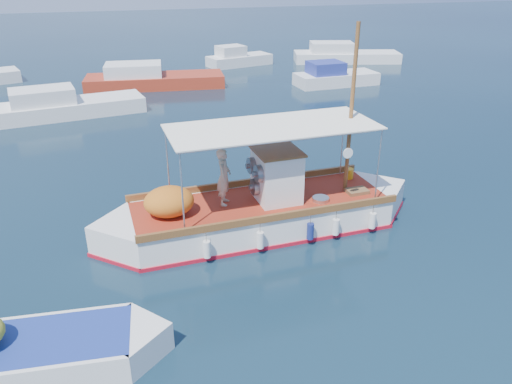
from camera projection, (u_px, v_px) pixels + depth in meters
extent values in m
plane|color=black|center=(286.00, 235.00, 15.40)|extent=(160.00, 160.00, 0.00)
cube|color=white|center=(261.00, 218.00, 15.66)|extent=(7.90, 2.89, 1.15)
cube|color=white|center=(134.00, 238.00, 14.51)|extent=(2.61, 2.61, 1.15)
cube|color=white|center=(370.00, 200.00, 16.80)|extent=(2.61, 2.61, 1.15)
cube|color=#B01123|center=(261.00, 227.00, 15.80)|extent=(8.01, 2.98, 0.19)
cube|color=maroon|center=(261.00, 202.00, 15.42)|extent=(7.89, 2.68, 0.06)
cube|color=brown|center=(248.00, 182.00, 16.50)|extent=(7.91, 0.40, 0.21)
cube|color=brown|center=(276.00, 217.00, 14.24)|extent=(7.91, 0.40, 0.21)
cube|color=white|center=(277.00, 176.00, 15.24)|extent=(1.30, 1.40, 1.56)
cube|color=brown|center=(277.00, 151.00, 14.89)|extent=(1.41, 1.51, 0.06)
cylinder|color=slate|center=(259.00, 173.00, 14.62)|extent=(0.25, 0.53, 0.52)
cylinder|color=slate|center=(252.00, 165.00, 15.19)|extent=(0.25, 0.53, 0.52)
cylinder|color=slate|center=(256.00, 187.00, 15.15)|extent=(0.25, 0.53, 0.52)
cylinder|color=brown|center=(351.00, 111.00, 15.17)|extent=(0.13, 0.13, 5.21)
cylinder|color=brown|center=(326.00, 127.00, 15.10)|extent=(1.88, 0.15, 0.08)
cylinder|color=silver|center=(168.00, 163.00, 15.14)|extent=(0.05, 0.05, 2.34)
cylinder|color=silver|center=(182.00, 193.00, 13.18)|extent=(0.05, 0.05, 2.34)
cylinder|color=silver|center=(342.00, 142.00, 16.88)|extent=(0.05, 0.05, 2.34)
cylinder|color=silver|center=(378.00, 166.00, 14.91)|extent=(0.05, 0.05, 2.34)
cube|color=white|center=(273.00, 127.00, 14.52)|extent=(6.23, 2.72, 0.04)
ellipsoid|color=#C6691C|center=(169.00, 202.00, 14.41)|extent=(1.50, 1.29, 0.87)
cube|color=orange|center=(294.00, 182.00, 16.21)|extent=(0.27, 0.20, 0.42)
cylinder|color=orange|center=(349.00, 174.00, 16.97)|extent=(0.32, 0.32, 0.35)
cube|color=brown|center=(357.00, 191.00, 15.94)|extent=(0.69, 0.49, 0.12)
cylinder|color=#B2B2B2|center=(321.00, 199.00, 15.41)|extent=(0.54, 0.54, 0.12)
cylinder|color=white|center=(348.00, 153.00, 14.43)|extent=(0.31, 0.04, 0.31)
cylinder|color=white|center=(207.00, 249.00, 13.75)|extent=(0.22, 0.22, 0.50)
cylinder|color=navy|center=(310.00, 231.00, 14.66)|extent=(0.22, 0.22, 0.50)
cylinder|color=white|center=(372.00, 220.00, 15.27)|extent=(0.22, 0.22, 0.50)
imported|color=#AEA790|center=(224.00, 177.00, 14.90)|extent=(0.63, 0.75, 1.76)
cube|color=white|center=(20.00, 360.00, 10.25)|extent=(4.67, 2.19, 0.89)
cube|color=white|center=(132.00, 345.00, 10.65)|extent=(1.76, 1.76, 0.89)
cube|color=navy|center=(16.00, 344.00, 10.07)|extent=(4.65, 2.00, 0.05)
cube|color=silver|center=(69.00, 110.00, 27.19)|extent=(8.26, 3.62, 1.00)
cube|color=silver|center=(42.00, 96.00, 26.34)|extent=(3.47, 2.51, 0.80)
cube|color=#A32F1B|center=(155.00, 83.00, 33.34)|extent=(9.27, 3.81, 1.00)
cube|color=silver|center=(133.00, 70.00, 32.74)|extent=(3.85, 2.77, 0.80)
cube|color=silver|center=(336.00, 80.00, 33.93)|extent=(5.66, 2.43, 1.00)
cube|color=navy|center=(326.00, 68.00, 33.30)|extent=(2.30, 1.96, 0.80)
cube|color=silver|center=(346.00, 58.00, 41.66)|extent=(9.00, 4.80, 1.00)
cube|color=silver|center=(332.00, 47.00, 41.26)|extent=(3.91, 3.05, 0.80)
cube|color=silver|center=(239.00, 62.00, 40.27)|extent=(5.49, 3.23, 1.00)
cube|color=silver|center=(231.00, 51.00, 39.53)|extent=(2.42, 2.16, 0.80)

